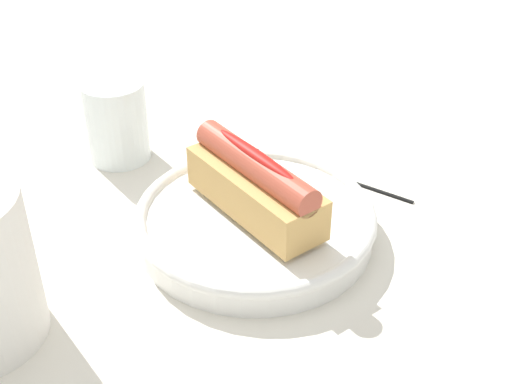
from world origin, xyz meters
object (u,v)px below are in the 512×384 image
water_glass (119,123)px  chopstick_near (318,169)px  serving_bowl (256,222)px  hotdog_front (256,185)px

water_glass → chopstick_near: bearing=-149.7°
water_glass → serving_bowl: bearing=174.4°
hotdog_front → water_glass: bearing=-5.6°
serving_bowl → hotdog_front: size_ratio=1.43×
hotdog_front → chopstick_near: (0.02, -0.13, -0.06)m
hotdog_front → water_glass: hotdog_front is taller
serving_bowl → chopstick_near: serving_bowl is taller
serving_bowl → water_glass: bearing=-5.6°
serving_bowl → chopstick_near: 0.13m
hotdog_front → water_glass: 0.21m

